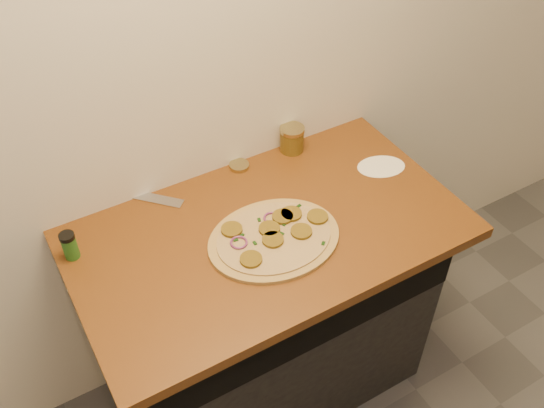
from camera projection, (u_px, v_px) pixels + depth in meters
cabinet at (264, 314)px, 2.19m from camera, size 1.10×0.60×0.86m
countertop at (268, 232)px, 1.87m from camera, size 1.20×0.70×0.04m
pizza at (274, 237)px, 1.81m from camera, size 0.42×0.42×0.03m
chefs_knife at (131, 193)px, 1.96m from camera, size 0.23×0.24×0.02m
mason_jar_lid at (239, 166)px, 2.06m from camera, size 0.09×0.09×0.01m
salsa_jar at (292, 139)px, 2.10m from camera, size 0.09×0.09×0.09m
spice_shaker at (70, 246)px, 1.74m from camera, size 0.05×0.05×0.09m
flour_spill at (381, 167)px, 2.07m from camera, size 0.21×0.21×0.00m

